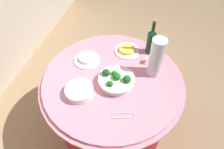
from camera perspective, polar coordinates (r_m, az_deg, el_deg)
name	(u,v)px	position (r m, az deg, el deg)	size (l,w,h in m)	color
ground_plane	(112,123)	(2.28, 0.00, -13.13)	(6.00, 6.00, 0.00)	#9E7F5B
buffet_table	(112,104)	(1.96, 0.00, -7.99)	(1.16, 1.16, 0.74)	maroon
broccoli_bowl	(116,80)	(1.60, 1.18, -1.52)	(0.28, 0.28, 0.11)	white
plate_stack	(79,91)	(1.57, -8.84, -4.49)	(0.21, 0.21, 0.06)	white
wine_bottle	(151,41)	(1.82, 10.57, 9.04)	(0.07, 0.07, 0.34)	#0E331E
decorative_fruit_vase	(156,60)	(1.63, 11.84, 3.96)	(0.11, 0.11, 0.34)	silver
serving_tongs	(123,115)	(1.47, 3.11, -11.01)	(0.09, 0.17, 0.01)	silver
food_plate_fried_egg	(127,50)	(1.88, 4.10, 6.63)	(0.22, 0.22, 0.04)	white
food_plate_rice	(87,59)	(1.80, -6.81, 4.13)	(0.22, 0.22, 0.04)	white
label_placard_front	(146,60)	(1.78, 9.15, 3.93)	(0.05, 0.01, 0.05)	white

